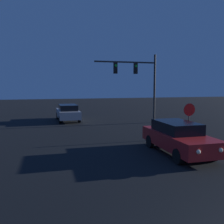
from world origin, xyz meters
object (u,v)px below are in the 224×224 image
object	(u,v)px
car_near	(178,137)
traffic_signal_mast	(139,77)
stop_sign	(189,114)
car_far	(68,112)

from	to	relation	value
car_near	traffic_signal_mast	bearing A→B (deg)	-99.76
car_near	stop_sign	world-z (taller)	stop_sign
car_near	stop_sign	distance (m)	3.89
car_far	stop_sign	bearing A→B (deg)	-57.35
car_near	stop_sign	bearing A→B (deg)	-129.27
car_far	traffic_signal_mast	xyz separation A→B (m)	(5.78, -3.26, 3.19)
car_near	car_far	size ratio (longest dim) A/B	1.00
traffic_signal_mast	stop_sign	xyz separation A→B (m)	(0.64, -6.61, -2.46)
stop_sign	car_far	bearing A→B (deg)	123.01
car_near	stop_sign	xyz separation A→B (m)	(2.48, 2.90, 0.73)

